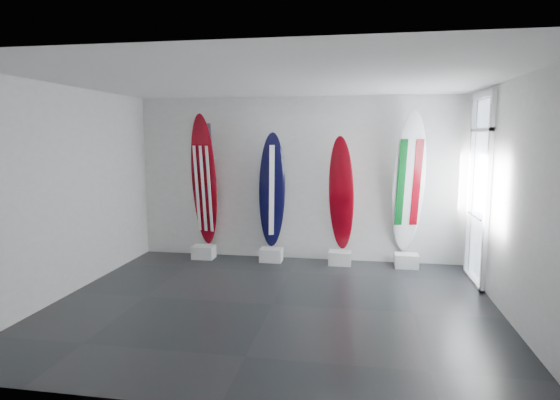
% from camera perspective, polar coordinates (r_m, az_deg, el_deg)
% --- Properties ---
extents(floor, '(6.00, 6.00, 0.00)m').
position_cam_1_polar(floor, '(6.50, -0.91, -12.71)').
color(floor, black).
rests_on(floor, ground).
extents(ceiling, '(6.00, 6.00, 0.00)m').
position_cam_1_polar(ceiling, '(6.13, -0.98, 14.57)').
color(ceiling, white).
rests_on(ceiling, wall_back).
extents(wall_back, '(6.00, 0.00, 6.00)m').
position_cam_1_polar(wall_back, '(8.59, 2.13, 2.59)').
color(wall_back, silver).
rests_on(wall_back, ground).
extents(wall_front, '(6.00, 0.00, 6.00)m').
position_cam_1_polar(wall_front, '(3.74, -8.04, -4.24)').
color(wall_front, silver).
rests_on(wall_front, ground).
extents(wall_left, '(0.00, 5.00, 5.00)m').
position_cam_1_polar(wall_left, '(7.31, -24.75, 0.97)').
color(wall_left, silver).
rests_on(wall_left, ground).
extents(wall_right, '(0.00, 5.00, 5.00)m').
position_cam_1_polar(wall_right, '(6.32, 26.88, -0.11)').
color(wall_right, silver).
rests_on(wall_right, ground).
extents(display_block_usa, '(0.40, 0.30, 0.24)m').
position_cam_1_polar(display_block_usa, '(8.91, -9.35, -6.33)').
color(display_block_usa, white).
rests_on(display_block_usa, floor).
extents(surfboard_usa, '(0.61, 0.43, 2.46)m').
position_cam_1_polar(surfboard_usa, '(8.78, -9.33, 2.40)').
color(surfboard_usa, maroon).
rests_on(surfboard_usa, display_block_usa).
extents(display_block_navy, '(0.40, 0.30, 0.24)m').
position_cam_1_polar(display_block_navy, '(8.58, -1.08, -6.77)').
color(display_block_navy, white).
rests_on(display_block_navy, floor).
extents(surfboard_navy, '(0.53, 0.39, 2.12)m').
position_cam_1_polar(surfboard_navy, '(8.46, -0.98, 1.15)').
color(surfboard_navy, black).
rests_on(surfboard_navy, display_block_navy).
extents(display_block_swiss, '(0.40, 0.30, 0.24)m').
position_cam_1_polar(display_block_swiss, '(8.45, 7.37, -7.07)').
color(display_block_swiss, white).
rests_on(display_block_swiss, floor).
extents(surfboard_swiss, '(0.53, 0.42, 2.06)m').
position_cam_1_polar(surfboard_swiss, '(8.33, 7.53, 0.75)').
color(surfboard_swiss, maroon).
rests_on(surfboard_swiss, display_block_swiss).
extents(display_block_italy, '(0.40, 0.30, 0.24)m').
position_cam_1_polar(display_block_italy, '(8.49, 15.27, -7.22)').
color(display_block_italy, white).
rests_on(display_block_italy, floor).
extents(surfboard_italy, '(0.64, 0.55, 2.49)m').
position_cam_1_polar(surfboard_italy, '(8.35, 15.53, 2.00)').
color(surfboard_italy, white).
rests_on(surfboard_italy, display_block_italy).
extents(wall_outlet, '(0.09, 0.02, 0.13)m').
position_cam_1_polar(wall_outlet, '(9.39, -12.96, -4.26)').
color(wall_outlet, silver).
rests_on(wall_outlet, wall_back).
extents(glass_door, '(0.12, 1.16, 2.85)m').
position_cam_1_polar(glass_door, '(7.80, 23.31, 0.89)').
color(glass_door, white).
rests_on(glass_door, floor).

